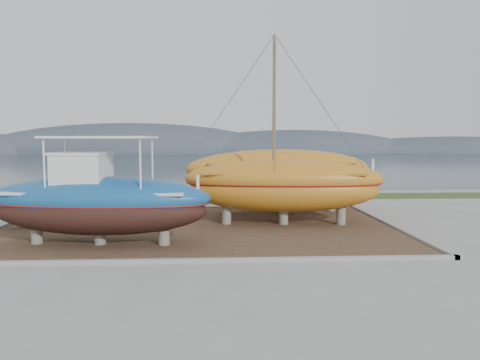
{
  "coord_description": "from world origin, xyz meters",
  "views": [
    {
      "loc": [
        0.82,
        -17.48,
        4.13
      ],
      "look_at": [
        1.96,
        4.0,
        2.25
      ],
      "focal_mm": 35.0,
      "sensor_mm": 36.0,
      "label": 1
    }
  ],
  "objects_px": {
    "white_dinghy": "(49,210)",
    "orange_sailboat": "(284,131)",
    "orange_bare_hull": "(280,182)",
    "blue_caique": "(99,191)"
  },
  "relations": [
    {
      "from": "white_dinghy",
      "to": "orange_sailboat",
      "type": "relative_size",
      "value": 0.49
    },
    {
      "from": "orange_bare_hull",
      "to": "blue_caique",
      "type": "bearing_deg",
      "value": -142.89
    },
    {
      "from": "blue_caique",
      "to": "white_dinghy",
      "type": "relative_size",
      "value": 1.87
    },
    {
      "from": "white_dinghy",
      "to": "orange_bare_hull",
      "type": "xyz_separation_m",
      "value": [
        11.49,
        3.33,
        1.01
      ]
    },
    {
      "from": "blue_caique",
      "to": "orange_bare_hull",
      "type": "height_order",
      "value": "blue_caique"
    },
    {
      "from": "blue_caique",
      "to": "orange_bare_hull",
      "type": "relative_size",
      "value": 0.83
    },
    {
      "from": "blue_caique",
      "to": "orange_sailboat",
      "type": "relative_size",
      "value": 0.91
    },
    {
      "from": "white_dinghy",
      "to": "blue_caique",
      "type": "bearing_deg",
      "value": -73.95
    },
    {
      "from": "blue_caique",
      "to": "orange_sailboat",
      "type": "height_order",
      "value": "orange_sailboat"
    },
    {
      "from": "white_dinghy",
      "to": "orange_bare_hull",
      "type": "bearing_deg",
      "value": -6.47
    }
  ]
}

